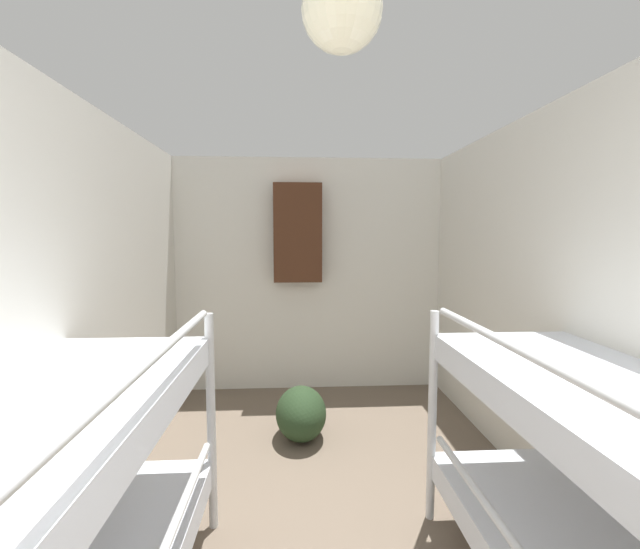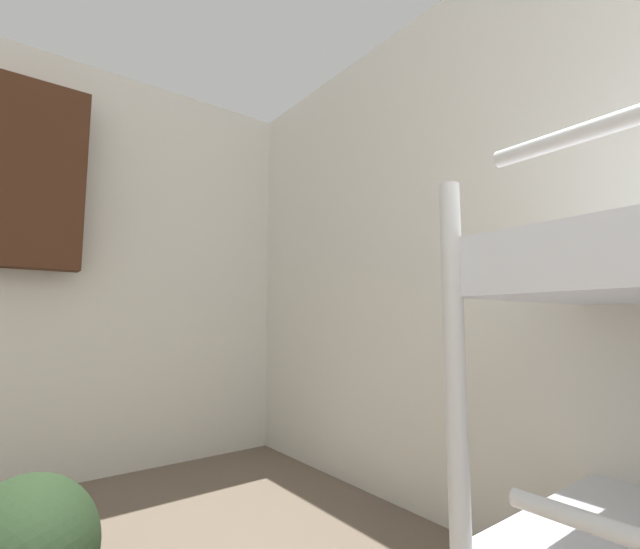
# 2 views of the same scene
# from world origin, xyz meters

# --- Properties ---
(wall_back) EXTENTS (2.63, 0.06, 2.20)m
(wall_back) POSITION_xyz_m (0.00, 4.36, 1.10)
(wall_back) COLOR silver
(wall_back) RESTS_ON ground_plane
(duffel_bag) EXTENTS (0.37, 0.53, 0.37)m
(duffel_bag) POSITION_xyz_m (-0.10, 3.30, 0.18)
(duffel_bag) COLOR #23381E
(duffel_bag) RESTS_ON ground_plane
(hanging_coat) EXTENTS (0.44, 0.12, 0.90)m
(hanging_coat) POSITION_xyz_m (-0.11, 4.21, 1.50)
(hanging_coat) COLOR #472819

